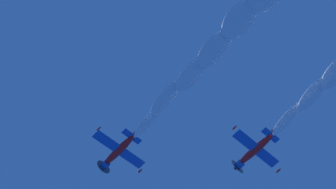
# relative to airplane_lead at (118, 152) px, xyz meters

# --- Properties ---
(airplane_lead) EXTENTS (8.33, 9.10, 3.61)m
(airplane_lead) POSITION_rel_airplane_lead_xyz_m (0.00, 0.00, 0.00)
(airplane_lead) COLOR red
(airplane_left_wingman) EXTENTS (8.32, 9.04, 3.68)m
(airplane_left_wingman) POSITION_rel_airplane_lead_xyz_m (-15.85, -13.17, -0.78)
(airplane_left_wingman) COLOR red
(smoke_trail_lead) EXTENTS (35.49, 8.29, 8.28)m
(smoke_trail_lead) POSITION_rel_airplane_lead_xyz_m (-27.17, 3.84, -3.95)
(smoke_trail_lead) COLOR white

